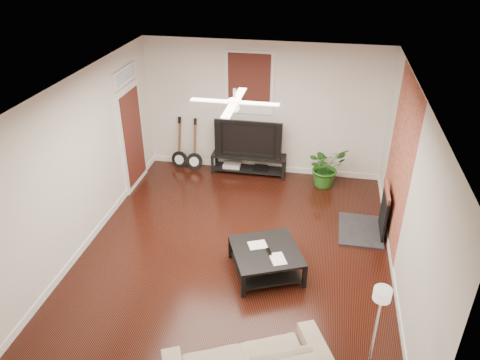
# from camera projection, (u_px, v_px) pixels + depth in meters

# --- Properties ---
(room) EXTENTS (5.01, 6.01, 2.81)m
(room) POSITION_uv_depth(u_px,v_px,m) (235.00, 178.00, 6.96)
(room) COLOR black
(room) RESTS_ON ground
(brick_accent) EXTENTS (0.02, 2.20, 2.80)m
(brick_accent) POSITION_uv_depth(u_px,v_px,m) (399.00, 163.00, 7.41)
(brick_accent) COLOR #A04933
(brick_accent) RESTS_ON floor
(fireplace) EXTENTS (0.80, 1.10, 0.92)m
(fireplace) POSITION_uv_depth(u_px,v_px,m) (372.00, 210.00, 7.91)
(fireplace) COLOR black
(fireplace) RESTS_ON floor
(window_back) EXTENTS (1.00, 0.06, 1.30)m
(window_back) POSITION_uv_depth(u_px,v_px,m) (249.00, 83.00, 9.29)
(window_back) COLOR black
(window_back) RESTS_ON wall_back
(door_left) EXTENTS (0.08, 1.00, 2.50)m
(door_left) POSITION_uv_depth(u_px,v_px,m) (131.00, 128.00, 9.07)
(door_left) COLOR white
(door_left) RESTS_ON wall_left
(tv_stand) EXTENTS (1.58, 0.42, 0.44)m
(tv_stand) POSITION_uv_depth(u_px,v_px,m) (249.00, 164.00, 9.96)
(tv_stand) COLOR black
(tv_stand) RESTS_ON floor
(tv) EXTENTS (1.41, 0.19, 0.81)m
(tv) POSITION_uv_depth(u_px,v_px,m) (249.00, 137.00, 9.67)
(tv) COLOR black
(tv) RESTS_ON tv_stand
(coffee_table) EXTENTS (1.30, 1.30, 0.42)m
(coffee_table) POSITION_uv_depth(u_px,v_px,m) (266.00, 261.00, 7.11)
(coffee_table) COLOR black
(coffee_table) RESTS_ON floor
(floor_lamp) EXTENTS (0.34, 0.34, 1.57)m
(floor_lamp) POSITION_uv_depth(u_px,v_px,m) (373.00, 344.00, 4.98)
(floor_lamp) COLOR white
(floor_lamp) RESTS_ON floor
(potted_plant) EXTENTS (1.02, 1.00, 0.86)m
(potted_plant) POSITION_uv_depth(u_px,v_px,m) (326.00, 167.00, 9.40)
(potted_plant) COLOR #25601B
(potted_plant) RESTS_ON floor
(guitar_left) EXTENTS (0.38, 0.29, 1.15)m
(guitar_left) POSITION_uv_depth(u_px,v_px,m) (178.00, 144.00, 10.01)
(guitar_left) COLOR black
(guitar_left) RESTS_ON floor
(guitar_right) EXTENTS (0.36, 0.26, 1.15)m
(guitar_right) POSITION_uv_depth(u_px,v_px,m) (194.00, 146.00, 9.93)
(guitar_right) COLOR black
(guitar_right) RESTS_ON floor
(ceiling_fan) EXTENTS (1.24, 1.24, 0.32)m
(ceiling_fan) POSITION_uv_depth(u_px,v_px,m) (235.00, 102.00, 6.38)
(ceiling_fan) COLOR white
(ceiling_fan) RESTS_ON ceiling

